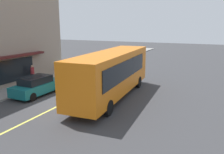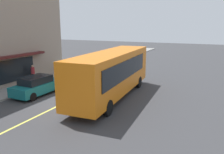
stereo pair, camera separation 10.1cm
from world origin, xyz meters
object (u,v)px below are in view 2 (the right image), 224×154
car_silver (94,67)px  pedestrian_by_curb (66,65)px  car_teal (37,86)px  bus (112,72)px  pedestrian_near_storefront (33,72)px

car_silver → pedestrian_by_curb: bearing=121.6°
car_teal → bus: bearing=-70.4°
car_silver → car_teal: bearing=179.8°
bus → car_teal: 6.17m
car_silver → car_teal: same height
car_teal → pedestrian_by_curb: bearing=19.6°
bus → car_silver: size_ratio=2.57×
bus → pedestrian_by_curb: 9.86m
car_teal → pedestrian_by_curb: (7.29, 2.60, 0.38)m
pedestrian_by_curb → car_teal: bearing=-160.4°
bus → car_silver: (6.89, 5.66, -1.24)m
car_teal → pedestrian_by_curb: 7.75m
pedestrian_near_storefront → pedestrian_by_curb: pedestrian_by_curb is taller
pedestrian_near_storefront → pedestrian_by_curb: bearing=-5.4°
car_silver → pedestrian_by_curb: 3.12m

